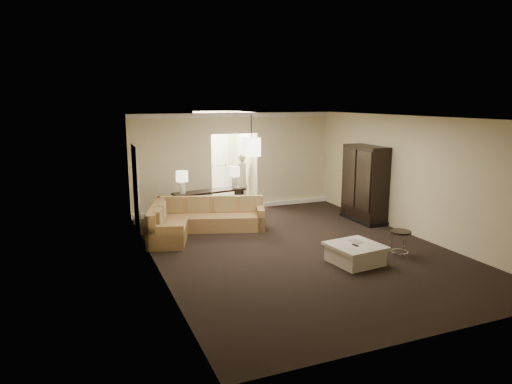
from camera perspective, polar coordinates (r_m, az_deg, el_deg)
name	(u,v)px	position (r m, az deg, el deg)	size (l,w,h in m)	color
ground	(297,249)	(9.95, 5.21, -7.09)	(8.00, 8.00, 0.00)	black
wall_back	(235,162)	(13.23, -2.66, 3.81)	(6.00, 0.04, 2.80)	beige
wall_front	(441,237)	(6.42, 22.10, -5.27)	(6.00, 0.04, 2.80)	beige
wall_left	(155,196)	(8.65, -12.57, -0.53)	(0.04, 8.00, 2.80)	beige
wall_right	(413,176)	(11.28, 19.02, 1.87)	(0.04, 8.00, 2.80)	beige
ceiling	(300,118)	(9.44, 5.52, 9.25)	(6.00, 8.00, 0.02)	white
crown_molding	(235,115)	(13.07, -2.64, 9.57)	(6.00, 0.10, 0.12)	white
baseboard	(236,207)	(13.42, -2.54, -1.89)	(6.00, 0.10, 0.12)	white
side_door	(136,188)	(11.44, -14.74, 0.47)	(0.05, 0.90, 2.10)	silver
foyer	(221,160)	(14.50, -4.43, 4.06)	(1.44, 2.02, 2.80)	white
sectional_sofa	(197,220)	(11.07, -7.40, -3.51)	(3.14, 2.26, 0.79)	brown
coffee_table	(355,253)	(9.23, 12.29, -7.52)	(1.05, 1.05, 0.40)	beige
console_table	(210,202)	(12.34, -5.82, -1.23)	(2.05, 0.78, 0.77)	black
armoire	(364,185)	(12.28, 13.40, 0.82)	(0.59, 1.39, 2.00)	black
drink_table	(400,238)	(9.81, 17.59, -5.52)	(0.43, 0.43, 0.54)	black
table_lamp_left	(182,179)	(11.89, -9.23, 1.67)	(0.31, 0.31, 0.59)	white
table_lamp_right	(234,174)	(12.55, -2.71, 2.31)	(0.31, 0.31, 0.59)	white
pendant_light	(251,147)	(11.95, -0.59, 5.67)	(0.38, 0.38, 1.09)	black
person	(241,175)	(14.03, -1.93, 2.10)	(0.64, 0.42, 1.76)	beige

